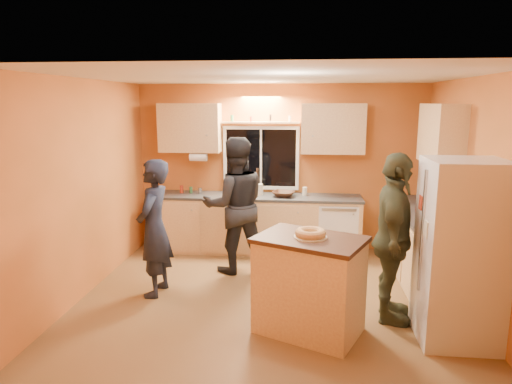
# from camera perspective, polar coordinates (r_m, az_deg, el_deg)

# --- Properties ---
(ground) EXTENTS (4.50, 4.50, 0.00)m
(ground) POSITION_cam_1_polar(r_m,az_deg,el_deg) (5.68, 1.78, -12.94)
(ground) COLOR brown
(ground) RESTS_ON ground
(room_shell) EXTENTS (4.54, 4.04, 2.61)m
(room_shell) POSITION_cam_1_polar(r_m,az_deg,el_deg) (5.63, 3.41, 3.99)
(room_shell) COLOR #D17335
(room_shell) RESTS_ON ground
(back_counter) EXTENTS (4.23, 0.62, 0.90)m
(back_counter) POSITION_cam_1_polar(r_m,az_deg,el_deg) (7.13, 2.92, -4.03)
(back_counter) COLOR tan
(back_counter) RESTS_ON ground
(right_counter) EXTENTS (0.62, 1.84, 0.90)m
(right_counter) POSITION_cam_1_polar(r_m,az_deg,el_deg) (6.18, 20.67, -7.18)
(right_counter) COLOR tan
(right_counter) RESTS_ON ground
(refrigerator) EXTENTS (0.72, 0.70, 1.80)m
(refrigerator) POSITION_cam_1_polar(r_m,az_deg,el_deg) (4.84, 24.17, -6.91)
(refrigerator) COLOR silver
(refrigerator) RESTS_ON ground
(island) EXTENTS (1.23, 1.07, 1.00)m
(island) POSITION_cam_1_polar(r_m,az_deg,el_deg) (4.74, 6.67, -11.40)
(island) COLOR tan
(island) RESTS_ON ground
(bundt_pastry) EXTENTS (0.31, 0.31, 0.09)m
(bundt_pastry) POSITION_cam_1_polar(r_m,az_deg,el_deg) (4.56, 6.83, -5.13)
(bundt_pastry) COLOR tan
(bundt_pastry) RESTS_ON island
(person_left) EXTENTS (0.42, 0.62, 1.66)m
(person_left) POSITION_cam_1_polar(r_m,az_deg,el_deg) (5.63, -12.61, -4.44)
(person_left) COLOR black
(person_left) RESTS_ON ground
(person_center) EXTENTS (1.09, 0.96, 1.87)m
(person_center) POSITION_cam_1_polar(r_m,az_deg,el_deg) (6.24, -2.63, -1.68)
(person_center) COLOR black
(person_center) RESTS_ON ground
(person_right) EXTENTS (0.61, 1.12, 1.82)m
(person_right) POSITION_cam_1_polar(r_m,az_deg,el_deg) (5.03, 16.78, -5.61)
(person_right) COLOR #333924
(person_right) RESTS_ON ground
(mixing_bowl) EXTENTS (0.41, 0.41, 0.08)m
(mixing_bowl) POSITION_cam_1_polar(r_m,az_deg,el_deg) (6.97, 3.47, -0.24)
(mixing_bowl) COLOR #321810
(mixing_bowl) RESTS_ON back_counter
(utensil_crock) EXTENTS (0.14, 0.14, 0.17)m
(utensil_crock) POSITION_cam_1_polar(r_m,az_deg,el_deg) (7.09, 0.33, 0.32)
(utensil_crock) COLOR beige
(utensil_crock) RESTS_ON back_counter
(potted_plant) EXTENTS (0.28, 0.25, 0.28)m
(potted_plant) POSITION_cam_1_polar(r_m,az_deg,el_deg) (5.27, 22.81, -3.82)
(potted_plant) COLOR gray
(potted_plant) RESTS_ON right_counter
(red_box) EXTENTS (0.19, 0.17, 0.07)m
(red_box) POSITION_cam_1_polar(r_m,az_deg,el_deg) (6.35, 20.19, -2.13)
(red_box) COLOR #AE321A
(red_box) RESTS_ON right_counter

